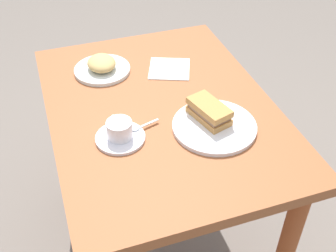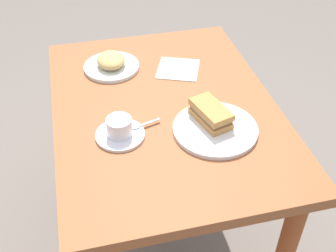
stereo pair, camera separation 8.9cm
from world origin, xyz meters
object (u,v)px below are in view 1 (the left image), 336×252
at_px(dining_table, 161,134).
at_px(sandwich_plate, 214,126).
at_px(sandwich_front, 209,111).
at_px(napkin, 169,69).
at_px(coffee_cup, 119,129).
at_px(coffee_saucer, 120,138).
at_px(side_plate, 102,70).
at_px(spoon, 141,127).

bearing_deg(dining_table, sandwich_plate, -143.00).
distance_m(sandwich_front, napkin, 0.34).
relative_size(sandwich_plate, coffee_cup, 2.55).
height_order(sandwich_front, coffee_cup, sandwich_front).
distance_m(dining_table, napkin, 0.26).
bearing_deg(coffee_saucer, coffee_cup, 6.50).
bearing_deg(napkin, coffee_saucer, 140.35).
distance_m(dining_table, side_plate, 0.33).
bearing_deg(dining_table, side_plate, 27.55).
distance_m(coffee_saucer, napkin, 0.42).
bearing_deg(dining_table, coffee_saucer, 125.31).
bearing_deg(sandwich_front, napkin, 3.06).
distance_m(sandwich_front, coffee_cup, 0.29).
bearing_deg(side_plate, sandwich_front, -146.98).
bearing_deg(sandwich_plate, spoon, 73.48).
relative_size(sandwich_plate, sandwich_front, 1.65).
distance_m(sandwich_front, side_plate, 0.48).
bearing_deg(napkin, side_plate, 74.68).
bearing_deg(coffee_saucer, dining_table, -54.69).
bearing_deg(sandwich_front, coffee_cup, 87.87).
height_order(coffee_saucer, spoon, spoon).
xyz_separation_m(sandwich_plate, sandwich_front, (0.04, 0.01, 0.03)).
height_order(sandwich_plate, coffee_cup, coffee_cup).
distance_m(sandwich_plate, napkin, 0.37).
height_order(coffee_cup, napkin, coffee_cup).
distance_m(coffee_cup, napkin, 0.42).
xyz_separation_m(sandwich_plate, napkin, (0.37, 0.02, -0.01)).
xyz_separation_m(coffee_saucer, side_plate, (0.39, -0.03, 0.00)).
relative_size(coffee_saucer, side_plate, 0.73).
bearing_deg(side_plate, coffee_cup, 176.01).
relative_size(coffee_cup, side_plate, 0.50).
distance_m(dining_table, sandwich_front, 0.24).
distance_m(side_plate, napkin, 0.25).
bearing_deg(sandwich_front, dining_table, 42.63).
xyz_separation_m(side_plate, napkin, (-0.07, -0.24, -0.01)).
height_order(sandwich_plate, napkin, sandwich_plate).
distance_m(sandwich_plate, side_plate, 0.51).
xyz_separation_m(dining_table, coffee_cup, (-0.12, 0.17, 0.17)).
distance_m(coffee_cup, side_plate, 0.39).
relative_size(sandwich_plate, napkin, 1.77).
relative_size(sandwich_front, coffee_saucer, 1.05).
height_order(spoon, side_plate, spoon).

